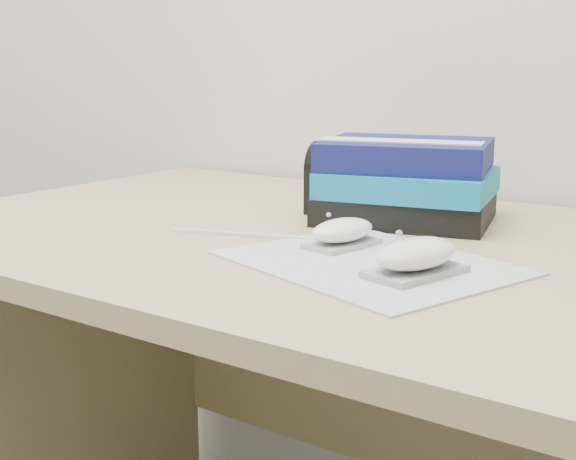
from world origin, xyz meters
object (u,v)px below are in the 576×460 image
Objects in this scene: mouse_rear at (343,233)px; book_stack at (407,182)px; mouse_front at (416,257)px; pouch at (350,179)px; desk at (448,402)px.

book_stack reaches higher than mouse_rear.
mouse_front is 0.96× the size of pouch.
book_stack is 2.15× the size of pouch.
mouse_front is at bearing -78.96° from desk.
book_stack is (-0.02, 0.21, 0.04)m from mouse_rear.
desk is 14.66× the size of mouse_rear.
book_stack is (-0.12, 0.09, 0.29)m from desk.
pouch reaches higher than mouse_rear.
mouse_rear is 0.37× the size of book_stack.
mouse_rear is 0.84× the size of mouse_front.
mouse_rear is 0.16m from mouse_front.
mouse_front reaches higher than desk.
desk is 0.37m from pouch.
mouse_rear is at bearing -61.18° from pouch.
mouse_front reaches higher than mouse_rear.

